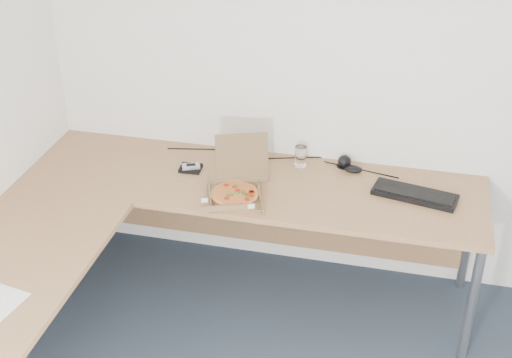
% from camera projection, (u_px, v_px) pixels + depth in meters
% --- Properties ---
extents(room_shell, '(3.50, 3.50, 2.50)m').
position_uv_depth(room_shell, '(300.00, 275.00, 2.28)').
color(room_shell, white).
rests_on(room_shell, ground).
extents(desk, '(2.50, 2.20, 0.73)m').
position_uv_depth(desk, '(170.00, 221.00, 3.54)').
color(desk, '#A8784C').
rests_on(desk, ground).
extents(pizza_box, '(0.28, 0.33, 0.29)m').
position_uv_depth(pizza_box, '(236.00, 191.00, 3.67)').
color(pizza_box, olive).
rests_on(pizza_box, desk).
extents(drinking_glass, '(0.07, 0.07, 0.12)m').
position_uv_depth(drinking_glass, '(301.00, 156.00, 3.94)').
color(drinking_glass, silver).
rests_on(drinking_glass, desk).
extents(keyboard, '(0.46, 0.24, 0.03)m').
position_uv_depth(keyboard, '(415.00, 195.00, 3.67)').
color(keyboard, black).
rests_on(keyboard, desk).
extents(mouse, '(0.12, 0.10, 0.04)m').
position_uv_depth(mouse, '(353.00, 169.00, 3.90)').
color(mouse, black).
rests_on(mouse, desk).
extents(wallet, '(0.12, 0.11, 0.02)m').
position_uv_depth(wallet, '(191.00, 168.00, 3.92)').
color(wallet, black).
rests_on(wallet, desk).
extents(phone, '(0.11, 0.08, 0.02)m').
position_uv_depth(phone, '(191.00, 166.00, 3.90)').
color(phone, '#B2B5BA').
rests_on(phone, wallet).
extents(dome_speaker, '(0.09, 0.09, 0.07)m').
position_uv_depth(dome_speaker, '(344.00, 161.00, 3.94)').
color(dome_speaker, black).
rests_on(dome_speaker, desk).
extents(cable_bundle, '(0.65, 0.13, 0.01)m').
position_uv_depth(cable_bundle, '(276.00, 158.00, 4.04)').
color(cable_bundle, black).
rests_on(cable_bundle, desk).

